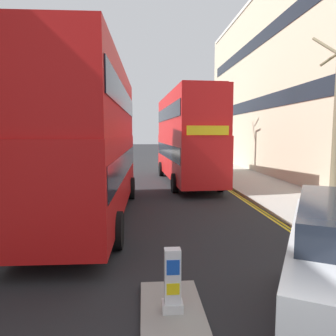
{
  "coord_description": "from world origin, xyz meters",
  "views": [
    {
      "loc": [
        -0.49,
        -1.36,
        3.17
      ],
      "look_at": [
        0.5,
        11.0,
        1.8
      ],
      "focal_mm": 33.94,
      "sensor_mm": 36.0,
      "label": 1
    }
  ],
  "objects_px": {
    "double_decker_bus_away": "(91,137)",
    "double_decker_bus_oncoming": "(186,135)",
    "keep_left_bollard": "(172,283)",
    "pedestrian_far": "(220,162)"
  },
  "relations": [
    {
      "from": "double_decker_bus_away",
      "to": "double_decker_bus_oncoming",
      "type": "relative_size",
      "value": 1.0
    },
    {
      "from": "double_decker_bus_away",
      "to": "double_decker_bus_oncoming",
      "type": "xyz_separation_m",
      "value": [
        4.66,
        8.14,
        0.0
      ]
    },
    {
      "from": "double_decker_bus_away",
      "to": "double_decker_bus_oncoming",
      "type": "distance_m",
      "value": 9.38
    },
    {
      "from": "pedestrian_far",
      "to": "double_decker_bus_away",
      "type": "bearing_deg",
      "value": -123.42
    },
    {
      "from": "keep_left_bollard",
      "to": "double_decker_bus_away",
      "type": "height_order",
      "value": "double_decker_bus_away"
    },
    {
      "from": "double_decker_bus_away",
      "to": "pedestrian_far",
      "type": "distance_m",
      "value": 14.17
    },
    {
      "from": "double_decker_bus_oncoming",
      "to": "double_decker_bus_away",
      "type": "bearing_deg",
      "value": -119.8
    },
    {
      "from": "keep_left_bollard",
      "to": "double_decker_bus_oncoming",
      "type": "bearing_deg",
      "value": 81.26
    },
    {
      "from": "keep_left_bollard",
      "to": "double_decker_bus_away",
      "type": "relative_size",
      "value": 0.1
    },
    {
      "from": "double_decker_bus_oncoming",
      "to": "pedestrian_far",
      "type": "bearing_deg",
      "value": 49.34
    }
  ]
}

